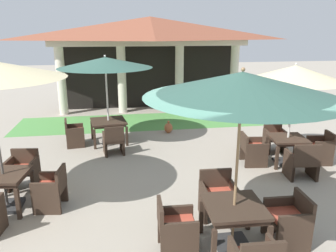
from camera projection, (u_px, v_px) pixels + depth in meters
ground_plane at (211, 241)px, 5.40m from camera, size 60.00×60.00×0.00m
background_pavilion at (150, 39)px, 13.38m from camera, size 8.49×2.65×3.88m
lawn_strip at (156, 121)px, 12.52m from camera, size 10.29×2.43×0.01m
patio_table_near_foreground at (234, 211)px, 5.10m from camera, size 0.94×0.94×0.75m
patio_umbrella_near_foreground at (242, 86)px, 4.55m from camera, size 2.80×2.80×2.86m
patio_chair_near_foreground_north at (218, 196)px, 6.06m from camera, size 0.65×0.55×0.85m
patio_chair_near_foreground_east at (289, 220)px, 5.28m from camera, size 0.60×0.65×0.83m
patio_chair_near_foreground_west at (175, 228)px, 5.06m from camera, size 0.61×0.56×0.86m
patio_table_mid_left at (108, 123)px, 9.99m from camera, size 1.15×1.15×0.71m
patio_umbrella_mid_left at (105, 63)px, 9.48m from camera, size 2.76×2.76×2.67m
patio_chair_mid_left_west at (74, 133)px, 9.76m from camera, size 0.60×0.63×0.82m
patio_chair_mid_left_south at (114, 141)px, 9.10m from camera, size 0.62×0.63×0.85m
patio_table_mid_right at (288, 141)px, 8.41m from camera, size 0.97×0.97×0.71m
patio_umbrella_mid_right at (295, 74)px, 7.93m from camera, size 2.42×2.42×2.60m
patio_chair_mid_right_north at (275, 138)px, 9.34m from camera, size 0.61×0.63×0.85m
patio_chair_mid_right_east at (321, 148)px, 8.51m from camera, size 0.58×0.60×0.83m
patio_chair_mid_right_west at (253, 149)px, 8.44m from camera, size 0.65×0.68×0.81m
patio_chair_mid_right_south at (302, 162)px, 7.60m from camera, size 0.70×0.65×0.90m
patio_table_far_back at (4, 179)px, 6.23m from camera, size 0.94×0.94×0.74m
patio_chair_far_back_east at (51, 189)px, 6.32m from camera, size 0.60×0.63×0.83m
patio_chair_far_back_north at (23, 170)px, 7.13m from camera, size 0.67×0.56×0.84m
terracotta_urn at (168, 128)px, 11.06m from camera, size 0.28×0.28×0.42m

